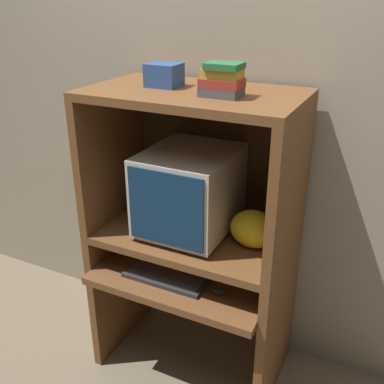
{
  "coord_description": "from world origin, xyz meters",
  "views": [
    {
      "loc": [
        0.81,
        -1.4,
        1.83
      ],
      "look_at": [
        -0.01,
        0.27,
        0.99
      ],
      "focal_mm": 42.0,
      "sensor_mm": 36.0,
      "label": 1
    }
  ],
  "objects_px": {
    "crt_monitor": "(189,190)",
    "mouse": "(218,290)",
    "snack_bag": "(253,229)",
    "book_stack": "(222,80)",
    "keyboard": "(166,277)",
    "storage_box": "(164,75)"
  },
  "relations": [
    {
      "from": "crt_monitor",
      "to": "mouse",
      "type": "xyz_separation_m",
      "value": [
        0.23,
        -0.18,
        -0.36
      ]
    },
    {
      "from": "snack_bag",
      "to": "book_stack",
      "type": "bearing_deg",
      "value": -158.07
    },
    {
      "from": "keyboard",
      "to": "book_stack",
      "type": "relative_size",
      "value": 2.45
    },
    {
      "from": "keyboard",
      "to": "snack_bag",
      "type": "height_order",
      "value": "snack_bag"
    },
    {
      "from": "book_stack",
      "to": "snack_bag",
      "type": "bearing_deg",
      "value": 21.93
    },
    {
      "from": "crt_monitor",
      "to": "book_stack",
      "type": "xyz_separation_m",
      "value": [
        0.18,
        -0.07,
        0.53
      ]
    },
    {
      "from": "keyboard",
      "to": "storage_box",
      "type": "bearing_deg",
      "value": 115.67
    },
    {
      "from": "storage_box",
      "to": "mouse",
      "type": "bearing_deg",
      "value": -27.51
    },
    {
      "from": "mouse",
      "to": "book_stack",
      "type": "relative_size",
      "value": 0.43
    },
    {
      "from": "crt_monitor",
      "to": "keyboard",
      "type": "bearing_deg",
      "value": -98.32
    },
    {
      "from": "keyboard",
      "to": "snack_bag",
      "type": "relative_size",
      "value": 1.88
    },
    {
      "from": "keyboard",
      "to": "crt_monitor",
      "type": "bearing_deg",
      "value": 81.68
    },
    {
      "from": "mouse",
      "to": "snack_bag",
      "type": "relative_size",
      "value": 0.33
    },
    {
      "from": "snack_bag",
      "to": "book_stack",
      "type": "distance_m",
      "value": 0.66
    },
    {
      "from": "keyboard",
      "to": "mouse",
      "type": "relative_size",
      "value": 5.64
    },
    {
      "from": "book_stack",
      "to": "keyboard",
      "type": "bearing_deg",
      "value": -150.6
    },
    {
      "from": "crt_monitor",
      "to": "mouse",
      "type": "relative_size",
      "value": 6.69
    },
    {
      "from": "crt_monitor",
      "to": "book_stack",
      "type": "relative_size",
      "value": 2.9
    },
    {
      "from": "keyboard",
      "to": "book_stack",
      "type": "xyz_separation_m",
      "value": [
        0.21,
        0.12,
        0.89
      ]
    },
    {
      "from": "crt_monitor",
      "to": "book_stack",
      "type": "distance_m",
      "value": 0.56
    },
    {
      "from": "snack_bag",
      "to": "book_stack",
      "type": "height_order",
      "value": "book_stack"
    },
    {
      "from": "mouse",
      "to": "book_stack",
      "type": "distance_m",
      "value": 0.9
    }
  ]
}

